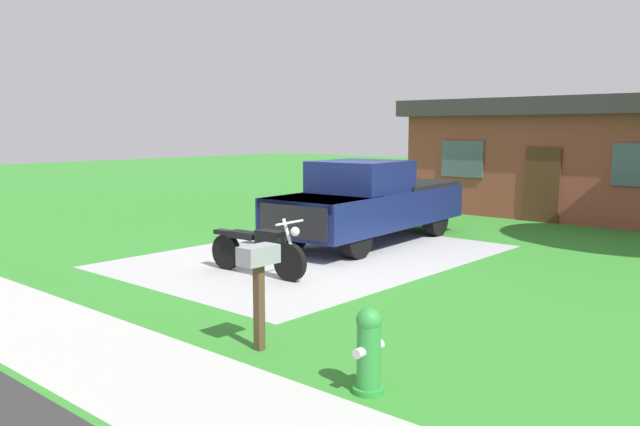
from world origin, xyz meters
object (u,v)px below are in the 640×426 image
mailbox (259,269)px  neighbor_house (576,156)px  motorcycle (257,249)px  pickup_truck (371,201)px  fire_hydrant (369,351)px

mailbox → neighbor_house: 15.14m
motorcycle → mailbox: 3.99m
pickup_truck → fire_hydrant: bearing=-53.3°
mailbox → motorcycle: bearing=137.1°
mailbox → neighbor_house: (-1.73, 15.02, 0.81)m
pickup_truck → mailbox: bearing=-63.2°
pickup_truck → neighbor_house: neighbor_house is taller
pickup_truck → motorcycle: bearing=-82.4°
pickup_truck → neighbor_house: bearing=78.2°
fire_hydrant → neighbor_house: size_ratio=0.09×
motorcycle → fire_hydrant: (4.62, -2.83, -0.05)m
pickup_truck → fire_hydrant: pickup_truck is taller
motorcycle → mailbox: bearing=-42.9°
motorcycle → pickup_truck: 4.17m
motorcycle → neighbor_house: bearing=84.6°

